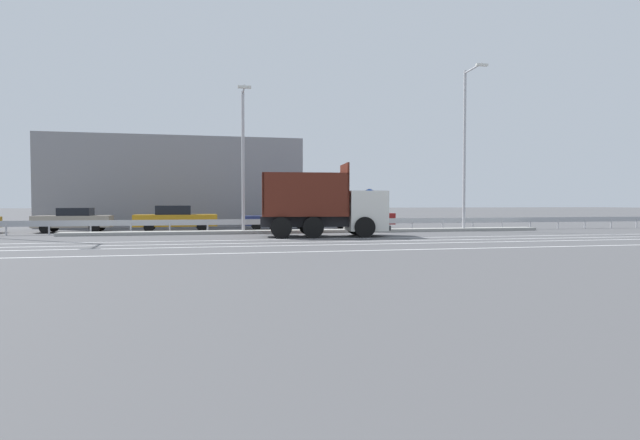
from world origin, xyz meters
TOP-DOWN VIEW (x-y plane):
  - ground_plane at (0.00, 0.00)m, footprint 320.00×320.00m
  - lane_strip_0 at (-0.41, -2.85)m, footprint 50.67×0.16m
  - lane_strip_1 at (-0.41, -4.67)m, footprint 50.67×0.16m
  - lane_strip_2 at (-0.41, -6.20)m, footprint 50.67×0.16m
  - lane_strip_3 at (-0.41, -8.88)m, footprint 50.67×0.16m
  - median_island at (0.00, 2.20)m, footprint 27.87×1.10m
  - median_guardrail at (0.00, 3.21)m, footprint 50.67×0.09m
  - dump_truck at (0.33, -1.11)m, footprint 6.63×3.08m
  - median_road_sign at (3.13, 2.20)m, footprint 0.78×0.16m
  - street_lamp_1 at (-4.27, 2.20)m, footprint 0.70×2.28m
  - street_lamp_2 at (9.24, 2.02)m, footprint 0.71×2.32m
  - parked_car_1 at (-13.98, 5.71)m, footprint 4.24×1.99m
  - parked_car_2 at (-8.22, 5.67)m, footprint 5.00×2.23m
  - parked_car_3 at (-1.72, 6.13)m, footprint 4.87×2.06m
  - parked_car_4 at (3.80, 5.98)m, footprint 4.17×1.86m
  - background_building_0 at (-8.58, 15.30)m, footprint 18.30×10.11m

SIDE VIEW (x-z plane):
  - ground_plane at x=0.00m, z-range 0.00..0.00m
  - lane_strip_0 at x=-0.41m, z-range 0.00..0.01m
  - lane_strip_1 at x=-0.41m, z-range 0.00..0.01m
  - lane_strip_2 at x=-0.41m, z-range 0.00..0.01m
  - lane_strip_3 at x=-0.41m, z-range 0.00..0.01m
  - median_island at x=0.00m, z-range 0.00..0.18m
  - median_guardrail at x=0.00m, z-range 0.18..0.96m
  - parked_car_3 at x=-1.72m, z-range 0.02..1.39m
  - parked_car_1 at x=-13.98m, z-range 0.02..1.46m
  - parked_car_4 at x=3.80m, z-range 0.01..1.51m
  - parked_car_2 at x=-8.22m, z-range 0.00..1.57m
  - dump_truck at x=0.33m, z-range -0.60..3.14m
  - median_road_sign at x=3.13m, z-range 0.09..2.67m
  - background_building_0 at x=-8.58m, z-range 0.00..6.50m
  - street_lamp_1 at x=-4.27m, z-range 0.48..8.48m
  - street_lamp_2 at x=9.24m, z-range 0.50..10.36m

